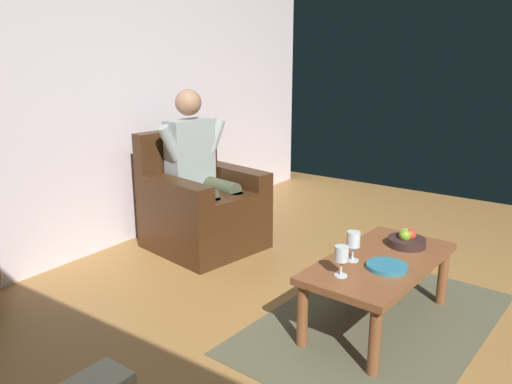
{
  "coord_description": "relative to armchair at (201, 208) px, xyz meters",
  "views": [
    {
      "loc": [
        2.49,
        0.57,
        1.55
      ],
      "look_at": [
        -0.19,
        -1.32,
        0.64
      ],
      "focal_mm": 35.96,
      "sensor_mm": 36.0,
      "label": 1
    }
  ],
  "objects": [
    {
      "name": "ground_plane",
      "position": [
        0.48,
        2.06,
        -0.32
      ],
      "size": [
        6.37,
        6.37,
        0.0
      ],
      "primitive_type": "plane",
      "color": "#9D703B"
    },
    {
      "name": "wall_back",
      "position": [
        0.48,
        -0.63,
        1.04
      ],
      "size": [
        5.68,
        0.06,
        2.73
      ],
      "primitive_type": "cube",
      "color": "silver",
      "rests_on": "ground"
    },
    {
      "name": "rug",
      "position": [
        0.35,
        1.65,
        -0.32
      ],
      "size": [
        1.81,
        1.23,
        0.01
      ],
      "primitive_type": "cube",
      "rotation": [
        0.0,
        0.0,
        -0.06
      ],
      "color": "brown",
      "rests_on": "ground"
    },
    {
      "name": "armchair",
      "position": [
        0.0,
        0.0,
        0.0
      ],
      "size": [
        0.88,
        0.9,
        0.93
      ],
      "rotation": [
        0.0,
        0.0,
        -0.17
      ],
      "color": "#3D2311",
      "rests_on": "ground"
    },
    {
      "name": "person_seated",
      "position": [
        -0.0,
        -0.01,
        0.35
      ],
      "size": [
        0.65,
        0.61,
        1.26
      ],
      "rotation": [
        0.0,
        0.0,
        -0.17
      ],
      "color": "#98A4A3",
      "rests_on": "ground"
    },
    {
      "name": "coffee_table",
      "position": [
        0.35,
        1.65,
        0.02
      ],
      "size": [
        1.08,
        0.58,
        0.4
      ],
      "rotation": [
        0.0,
        0.0,
        -0.06
      ],
      "color": "brown",
      "rests_on": "ground"
    },
    {
      "name": "wine_glass_near",
      "position": [
        0.68,
        1.56,
        0.19
      ],
      "size": [
        0.07,
        0.07,
        0.17
      ],
      "color": "silver",
      "rests_on": "coffee_table"
    },
    {
      "name": "wine_glass_far",
      "position": [
        0.46,
        1.53,
        0.2
      ],
      "size": [
        0.08,
        0.08,
        0.17
      ],
      "color": "silver",
      "rests_on": "coffee_table"
    },
    {
      "name": "fruit_bowl",
      "position": [
        0.06,
        1.7,
        0.12
      ],
      "size": [
        0.23,
        0.23,
        0.11
      ],
      "color": "#342220",
      "rests_on": "coffee_table"
    },
    {
      "name": "decorative_dish",
      "position": [
        0.45,
        1.73,
        0.09
      ],
      "size": [
        0.22,
        0.22,
        0.02
      ],
      "primitive_type": "cylinder",
      "color": "teal",
      "rests_on": "coffee_table"
    }
  ]
}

